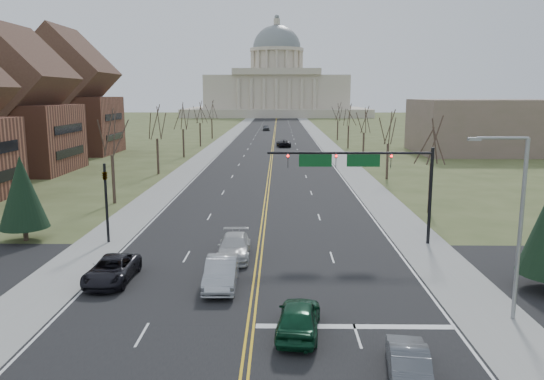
{
  "coord_description": "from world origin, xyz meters",
  "views": [
    {
      "loc": [
        1.36,
        -24.92,
        11.03
      ],
      "look_at": [
        0.76,
        19.28,
        3.0
      ],
      "focal_mm": 35.0,
      "sensor_mm": 36.0,
      "label": 1
    }
  ],
  "objects_px": {
    "car_nb_outer_lead": "(408,360)",
    "car_far_nb": "(283,143)",
    "car_far_sb": "(266,128)",
    "car_sb_inner_second": "(234,247)",
    "car_nb_inner_lead": "(299,317)",
    "car_sb_outer_lead": "(112,270)",
    "signal_mast": "(362,167)",
    "street_light": "(516,217)",
    "signal_left": "(106,194)",
    "car_sb_inner_lead": "(221,272)"
  },
  "relations": [
    {
      "from": "car_nb_inner_lead",
      "to": "car_sb_inner_second",
      "type": "distance_m",
      "value": 12.28
    },
    {
      "from": "street_light",
      "to": "car_nb_inner_lead",
      "type": "height_order",
      "value": "street_light"
    },
    {
      "from": "signal_mast",
      "to": "car_sb_outer_lead",
      "type": "height_order",
      "value": "signal_mast"
    },
    {
      "from": "car_nb_outer_lead",
      "to": "signal_mast",
      "type": "bearing_deg",
      "value": -85.15
    },
    {
      "from": "car_sb_outer_lead",
      "to": "car_far_sb",
      "type": "distance_m",
      "value": 132.74
    },
    {
      "from": "signal_mast",
      "to": "car_nb_outer_lead",
      "type": "bearing_deg",
      "value": -93.0
    },
    {
      "from": "street_light",
      "to": "car_far_nb",
      "type": "relative_size",
      "value": 1.65
    },
    {
      "from": "signal_mast",
      "to": "street_light",
      "type": "height_order",
      "value": "street_light"
    },
    {
      "from": "street_light",
      "to": "car_sb_inner_second",
      "type": "bearing_deg",
      "value": 145.74
    },
    {
      "from": "car_sb_inner_second",
      "to": "signal_mast",
      "type": "bearing_deg",
      "value": 20.54
    },
    {
      "from": "signal_mast",
      "to": "car_far_nb",
      "type": "relative_size",
      "value": 2.21
    },
    {
      "from": "signal_left",
      "to": "car_nb_inner_lead",
      "type": "height_order",
      "value": "signal_left"
    },
    {
      "from": "signal_left",
      "to": "car_sb_inner_second",
      "type": "distance_m",
      "value": 10.87
    },
    {
      "from": "car_nb_outer_lead",
      "to": "signal_left",
      "type": "bearing_deg",
      "value": -38.8
    },
    {
      "from": "signal_left",
      "to": "car_sb_inner_second",
      "type": "xyz_separation_m",
      "value": [
        9.8,
        -3.67,
        -2.93
      ]
    },
    {
      "from": "signal_mast",
      "to": "signal_left",
      "type": "bearing_deg",
      "value": 180.0
    },
    {
      "from": "car_nb_outer_lead",
      "to": "car_sb_inner_second",
      "type": "relative_size",
      "value": 0.81
    },
    {
      "from": "signal_mast",
      "to": "car_sb_outer_lead",
      "type": "relative_size",
      "value": 2.33
    },
    {
      "from": "street_light",
      "to": "car_nb_outer_lead",
      "type": "height_order",
      "value": "street_light"
    },
    {
      "from": "car_far_nb",
      "to": "car_far_sb",
      "type": "relative_size",
      "value": 1.12
    },
    {
      "from": "car_sb_inner_lead",
      "to": "car_sb_inner_second",
      "type": "height_order",
      "value": "car_sb_inner_lead"
    },
    {
      "from": "car_sb_inner_second",
      "to": "car_far_nb",
      "type": "height_order",
      "value": "car_sb_inner_second"
    },
    {
      "from": "signal_left",
      "to": "car_nb_outer_lead",
      "type": "xyz_separation_m",
      "value": [
        17.95,
        -19.02,
        -3.0
      ]
    },
    {
      "from": "car_nb_inner_lead",
      "to": "car_sb_inner_lead",
      "type": "distance_m",
      "value": 7.45
    },
    {
      "from": "signal_left",
      "to": "car_sb_inner_second",
      "type": "relative_size",
      "value": 1.13
    },
    {
      "from": "signal_left",
      "to": "car_sb_outer_lead",
      "type": "bearing_deg",
      "value": -70.89
    },
    {
      "from": "signal_mast",
      "to": "street_light",
      "type": "relative_size",
      "value": 1.34
    },
    {
      "from": "car_nb_inner_lead",
      "to": "car_sb_outer_lead",
      "type": "relative_size",
      "value": 0.92
    },
    {
      "from": "signal_mast",
      "to": "signal_left",
      "type": "xyz_separation_m",
      "value": [
        -18.95,
        0.0,
        -2.05
      ]
    },
    {
      "from": "car_nb_outer_lead",
      "to": "car_sb_inner_second",
      "type": "xyz_separation_m",
      "value": [
        -8.15,
        15.35,
        0.06
      ]
    },
    {
      "from": "car_nb_outer_lead",
      "to": "car_far_nb",
      "type": "distance_m",
      "value": 92.73
    },
    {
      "from": "signal_left",
      "to": "street_light",
      "type": "bearing_deg",
      "value": -29.12
    },
    {
      "from": "signal_left",
      "to": "car_nb_outer_lead",
      "type": "bearing_deg",
      "value": -46.65
    },
    {
      "from": "signal_left",
      "to": "car_sb_outer_lead",
      "type": "distance_m",
      "value": 9.41
    },
    {
      "from": "car_sb_inner_second",
      "to": "car_nb_inner_lead",
      "type": "bearing_deg",
      "value": -72.36
    },
    {
      "from": "car_nb_outer_lead",
      "to": "car_sb_outer_lead",
      "type": "distance_m",
      "value": 18.38
    },
    {
      "from": "car_sb_inner_lead",
      "to": "car_far_sb",
      "type": "relative_size",
      "value": 1.04
    },
    {
      "from": "car_nb_outer_lead",
      "to": "car_far_sb",
      "type": "distance_m",
      "value": 143.48
    },
    {
      "from": "street_light",
      "to": "car_nb_outer_lead",
      "type": "bearing_deg",
      "value": -138.74
    },
    {
      "from": "car_nb_inner_lead",
      "to": "car_sb_outer_lead",
      "type": "bearing_deg",
      "value": -25.91
    },
    {
      "from": "car_far_nb",
      "to": "car_far_sb",
      "type": "bearing_deg",
      "value": -91.78
    },
    {
      "from": "car_sb_outer_lead",
      "to": "car_sb_inner_second",
      "type": "height_order",
      "value": "car_sb_inner_second"
    },
    {
      "from": "car_nb_inner_lead",
      "to": "car_nb_outer_lead",
      "type": "xyz_separation_m",
      "value": [
        4.17,
        -3.74,
        -0.11
      ]
    },
    {
      "from": "car_sb_outer_lead",
      "to": "car_sb_inner_second",
      "type": "xyz_separation_m",
      "value": [
        6.88,
        4.76,
        0.04
      ]
    },
    {
      "from": "street_light",
      "to": "car_nb_inner_lead",
      "type": "xyz_separation_m",
      "value": [
        -10.45,
        -1.78,
        -4.4
      ]
    },
    {
      "from": "car_nb_inner_lead",
      "to": "car_sb_outer_lead",
      "type": "distance_m",
      "value": 12.84
    },
    {
      "from": "signal_mast",
      "to": "car_sb_inner_second",
      "type": "height_order",
      "value": "signal_mast"
    },
    {
      "from": "signal_mast",
      "to": "car_sb_inner_second",
      "type": "xyz_separation_m",
      "value": [
        -9.15,
        -3.67,
        -4.98
      ]
    },
    {
      "from": "car_sb_outer_lead",
      "to": "car_nb_inner_lead",
      "type": "bearing_deg",
      "value": -31.41
    },
    {
      "from": "car_sb_inner_lead",
      "to": "car_sb_inner_second",
      "type": "bearing_deg",
      "value": 86.13
    }
  ]
}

